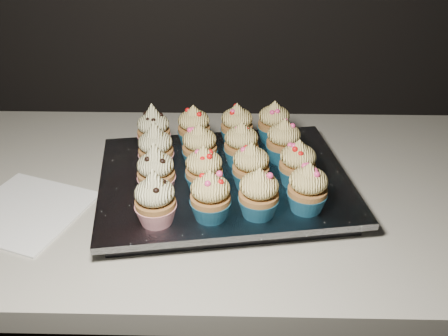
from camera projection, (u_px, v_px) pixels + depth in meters
worktop at (156, 190)px, 0.93m from camera, size 2.44×0.64×0.04m
napkin at (25, 211)px, 0.84m from camera, size 0.23×0.23×0.00m
baking_tray at (224, 187)px, 0.89m from camera, size 0.44×0.36×0.02m
foil_lining at (224, 179)px, 0.88m from camera, size 0.48×0.40×0.01m
cupcake_0 at (155, 200)px, 0.74m from camera, size 0.06×0.06×0.10m
cupcake_1 at (210, 197)px, 0.75m from camera, size 0.06×0.06×0.08m
cupcake_2 at (259, 194)px, 0.76m from camera, size 0.06×0.06×0.08m
cupcake_3 at (308, 189)px, 0.77m from camera, size 0.06×0.06×0.08m
cupcake_4 at (156, 172)px, 0.81m from camera, size 0.06×0.06×0.10m
cupcake_5 at (204, 171)px, 0.82m from camera, size 0.06×0.06×0.08m
cupcake_6 at (251, 167)px, 0.83m from camera, size 0.06×0.06×0.08m
cupcake_7 at (298, 164)px, 0.84m from camera, size 0.06×0.06×0.08m
cupcake_8 at (156, 149)px, 0.88m from camera, size 0.06×0.06×0.10m
cupcake_9 at (200, 147)px, 0.89m from camera, size 0.06×0.06×0.08m
cupcake_10 at (241, 145)px, 0.89m from camera, size 0.06×0.06×0.08m
cupcake_11 at (283, 142)px, 0.90m from camera, size 0.06×0.06×0.08m
cupcake_12 at (154, 130)px, 0.94m from camera, size 0.06×0.06×0.10m
cupcake_13 at (194, 128)px, 0.95m from camera, size 0.06×0.06×0.08m
cupcake_14 at (237, 126)px, 0.96m from camera, size 0.06×0.06×0.08m
cupcake_15 at (274, 123)px, 0.97m from camera, size 0.06×0.06×0.08m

